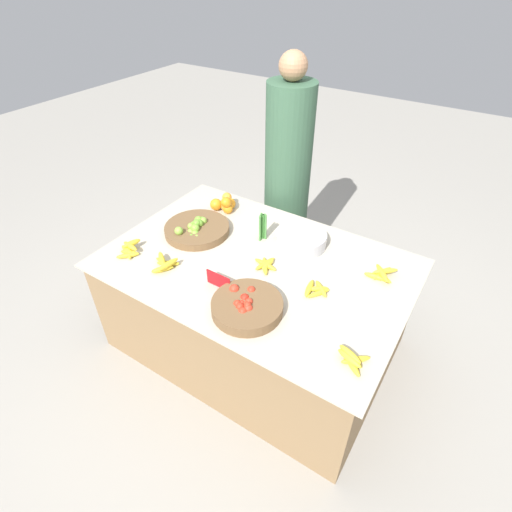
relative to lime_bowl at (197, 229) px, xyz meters
The scene contains 15 objects.
ground_plane 0.87m from the lime_bowl, ahead, with size 12.00×12.00×0.00m, color #A39E93.
market_table 0.62m from the lime_bowl, ahead, with size 1.75×1.18×0.70m.
lime_bowl is the anchor object (origin of this frame).
tomato_basket 0.77m from the lime_bowl, 31.71° to the right, with size 0.36×0.36×0.09m.
orange_pile 0.32m from the lime_bowl, 90.92° to the left, with size 0.17×0.15×0.12m.
metal_bowl 0.67m from the lime_bowl, 21.35° to the left, with size 0.31×0.31×0.08m.
price_sign 0.55m from the lime_bowl, 38.24° to the right, with size 0.15×0.01×0.09m.
veg_bundle 0.43m from the lime_bowl, 23.87° to the left, with size 0.05×0.05×0.18m.
banana_bunch_front_center 0.89m from the lime_bowl, ahead, with size 0.14×0.16×0.03m.
banana_bunch_middle_left 0.38m from the lime_bowl, 79.13° to the right, with size 0.16×0.16×0.06m.
banana_bunch_front_right 0.56m from the lime_bowl, ahead, with size 0.16×0.17×0.03m.
banana_bunch_middle_right 0.44m from the lime_bowl, 116.97° to the right, with size 0.15×0.19×0.06m.
banana_bunch_front_left 1.29m from the lime_bowl, 18.95° to the right, with size 0.15×0.14×0.06m.
banana_bunch_back_center 1.16m from the lime_bowl, 10.66° to the left, with size 0.16×0.18×0.06m.
vendor_person 0.83m from the lime_bowl, 75.42° to the left, with size 0.34×0.34×1.66m.
Camera 1 is at (0.98, -1.52, 2.16)m, focal length 28.00 mm.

